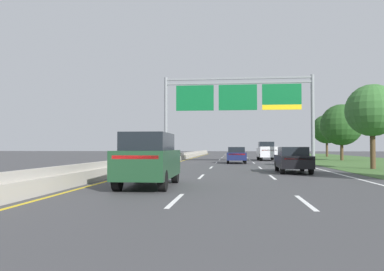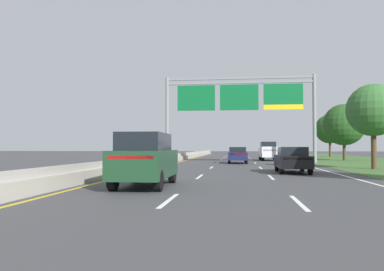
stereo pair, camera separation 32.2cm
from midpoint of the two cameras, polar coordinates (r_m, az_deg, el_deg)
name	(u,v)px [view 1 (the left image)]	position (r m, az deg, el deg)	size (l,w,h in m)	color
ground_plane	(235,164)	(35.48, 6.25, -4.27)	(220.00, 220.00, 0.00)	#3D3D3F
lane_striping	(235,164)	(35.03, 6.25, -4.30)	(11.96, 106.00, 0.01)	white
median_barrier_concrete	(165,160)	(36.08, -4.31, -3.67)	(0.60, 110.00, 0.85)	#A8A399
overhead_sign_gantry	(238,101)	(38.45, 6.67, 5.20)	(15.06, 0.42, 8.74)	gray
pickup_truck_white	(267,151)	(45.27, 11.00, -2.35)	(2.10, 5.44, 2.20)	silver
car_navy_centre_lane_sedan	(236,155)	(36.98, 6.44, -2.90)	(1.88, 4.42, 1.57)	#161E47
car_black_right_lane_sedan	(293,159)	(23.90, 14.57, -3.48)	(1.87, 4.42, 1.57)	black
car_darkgreen_left_lane_suv	(149,159)	(15.05, -7.11, -3.50)	(1.99, 4.73, 2.11)	#193D23
roadside_tree_mid	(372,111)	(29.78, 25.25, 3.42)	(3.71, 3.71, 6.04)	#4C3823
roadside_tree_far	(341,125)	(47.69, 21.43, 1.50)	(4.85, 4.85, 6.61)	#4C3823
roadside_tree_distant	(327,129)	(64.80, 19.51, 0.91)	(4.67, 4.67, 6.82)	#4C3823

